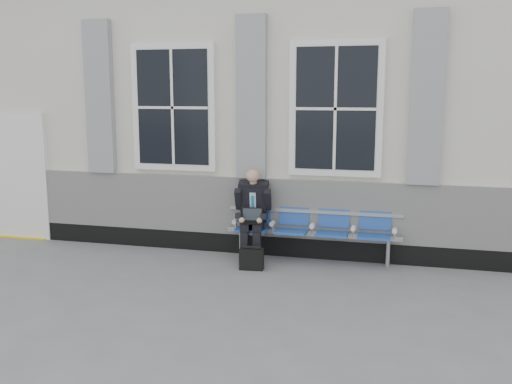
# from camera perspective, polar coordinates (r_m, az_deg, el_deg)

# --- Properties ---
(ground) EXTENTS (70.00, 70.00, 0.00)m
(ground) POSITION_cam_1_polar(r_m,az_deg,el_deg) (7.40, 3.54, -9.70)
(ground) COLOR slate
(ground) RESTS_ON ground
(station_building) EXTENTS (14.40, 4.40, 4.49)m
(station_building) POSITION_cam_1_polar(r_m,az_deg,el_deg) (10.41, 7.20, 8.44)
(station_building) COLOR beige
(station_building) RESTS_ON ground
(bench) EXTENTS (2.60, 0.47, 0.91)m
(bench) POSITION_cam_1_polar(r_m,az_deg,el_deg) (8.49, 5.70, -3.26)
(bench) COLOR #9EA0A3
(bench) RESTS_ON ground
(businessman) EXTENTS (0.56, 0.75, 1.37)m
(businessman) POSITION_cam_1_polar(r_m,az_deg,el_deg) (8.50, -0.33, -1.87)
(businessman) COLOR black
(businessman) RESTS_ON ground
(briefcase) EXTENTS (0.35, 0.17, 0.35)m
(briefcase) POSITION_cam_1_polar(r_m,az_deg,el_deg) (8.13, -0.45, -6.68)
(briefcase) COLOR black
(briefcase) RESTS_ON ground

